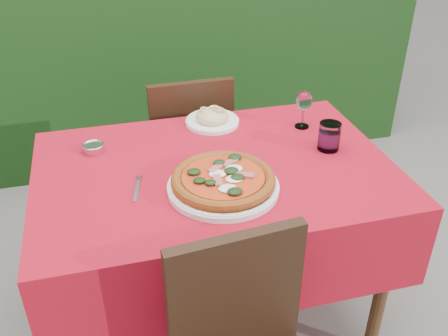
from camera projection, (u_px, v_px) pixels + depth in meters
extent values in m
plane|color=#66615C|center=(217.00, 314.00, 2.16)|extent=(60.00, 60.00, 0.00)
cube|color=black|center=(153.00, 31.00, 3.02)|extent=(3.20, 0.55, 1.60)
cube|color=#4C2D18|center=(215.00, 173.00, 1.78)|extent=(1.20, 0.80, 0.04)
cylinder|color=#4C2D18|center=(382.00, 287.00, 1.81)|extent=(0.05, 0.05, 0.70)
cylinder|color=#4C2D18|center=(75.00, 223.00, 2.14)|extent=(0.05, 0.05, 0.70)
cylinder|color=#4C2D18|center=(308.00, 187.00, 2.37)|extent=(0.05, 0.05, 0.70)
cube|color=#B00D1F|center=(215.00, 203.00, 1.85)|extent=(1.26, 0.86, 0.32)
cube|color=black|center=(236.00, 297.00, 1.37)|extent=(0.39, 0.07, 0.43)
cube|color=black|center=(186.00, 151.00, 2.54)|extent=(0.39, 0.39, 0.04)
cube|color=black|center=(192.00, 126.00, 2.28)|extent=(0.39, 0.04, 0.42)
cylinder|color=black|center=(210.00, 167.00, 2.83)|extent=(0.03, 0.03, 0.40)
cylinder|color=black|center=(152.00, 175.00, 2.75)|extent=(0.03, 0.03, 0.40)
cylinder|color=black|center=(226.00, 199.00, 2.56)|extent=(0.03, 0.03, 0.40)
cylinder|color=black|center=(163.00, 209.00, 2.48)|extent=(0.03, 0.03, 0.40)
cylinder|color=white|center=(223.00, 187.00, 1.64)|extent=(0.37, 0.37, 0.02)
cylinder|color=#B15418|center=(223.00, 182.00, 1.62)|extent=(0.41, 0.41, 0.02)
cylinder|color=#AC220B|center=(223.00, 177.00, 1.62)|extent=(0.33, 0.33, 0.01)
cylinder|color=white|center=(212.00, 122.00, 2.06)|extent=(0.22, 0.22, 0.02)
ellipsoid|color=beige|center=(212.00, 116.00, 2.04)|extent=(0.15, 0.15, 0.06)
cylinder|color=silver|center=(329.00, 136.00, 1.85)|extent=(0.08, 0.08, 0.11)
cylinder|color=#A5C6E0|center=(329.00, 140.00, 1.86)|extent=(0.07, 0.07, 0.07)
cylinder|color=silver|center=(302.00, 126.00, 2.03)|extent=(0.06, 0.06, 0.01)
cylinder|color=silver|center=(303.00, 117.00, 2.01)|extent=(0.01, 0.01, 0.08)
ellipsoid|color=silver|center=(304.00, 100.00, 1.97)|extent=(0.06, 0.06, 0.08)
cube|color=silver|center=(137.00, 191.00, 1.63)|extent=(0.06, 0.17, 0.00)
cylinder|color=silver|center=(94.00, 148.00, 1.85)|extent=(0.07, 0.07, 0.03)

